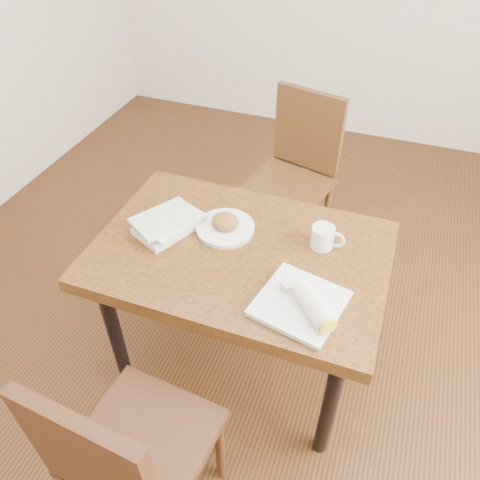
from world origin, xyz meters
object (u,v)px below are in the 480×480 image
(plate_scone, at_px, (225,226))
(coffee_mug, at_px, (324,237))
(chair_far, at_px, (296,167))
(table, at_px, (240,266))
(book_stack, at_px, (168,223))
(chair_near, at_px, (125,454))
(plate_burrito, at_px, (304,304))

(plate_scone, xyz_separation_m, coffee_mug, (0.39, 0.04, 0.02))
(chair_far, relative_size, coffee_mug, 7.19)
(table, bearing_deg, book_stack, 177.49)
(table, bearing_deg, coffee_mug, 24.23)
(chair_near, distance_m, coffee_mug, 1.02)
(book_stack, bearing_deg, plate_burrito, -19.61)
(plate_burrito, bearing_deg, chair_near, -124.51)
(chair_far, distance_m, book_stack, 1.01)
(plate_scone, bearing_deg, chair_near, -89.33)
(plate_scone, relative_size, book_stack, 0.78)
(table, height_order, chair_far, chair_far)
(table, bearing_deg, plate_burrito, -34.07)
(chair_far, xyz_separation_m, book_stack, (-0.30, -0.94, 0.23))
(plate_scone, height_order, book_stack, plate_scone)
(plate_burrito, bearing_deg, table, 145.93)
(table, distance_m, chair_far, 0.96)
(chair_far, bearing_deg, plate_scone, -95.42)
(coffee_mug, bearing_deg, chair_far, 110.62)
(chair_near, height_order, book_stack, chair_near)
(table, distance_m, plate_scone, 0.17)
(chair_far, relative_size, plate_scone, 4.01)
(chair_far, height_order, book_stack, chair_far)
(chair_far, relative_size, plate_burrito, 2.91)
(chair_far, bearing_deg, coffee_mug, -69.38)
(chair_far, bearing_deg, chair_near, -92.37)
(coffee_mug, bearing_deg, plate_scone, -173.67)
(table, height_order, plate_scone, plate_scone)
(chair_far, height_order, coffee_mug, chair_far)
(plate_scone, bearing_deg, book_stack, -160.84)
(chair_near, bearing_deg, plate_burrito, 55.49)
(plate_burrito, bearing_deg, coffee_mug, 91.98)
(plate_scone, bearing_deg, plate_burrito, -36.33)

